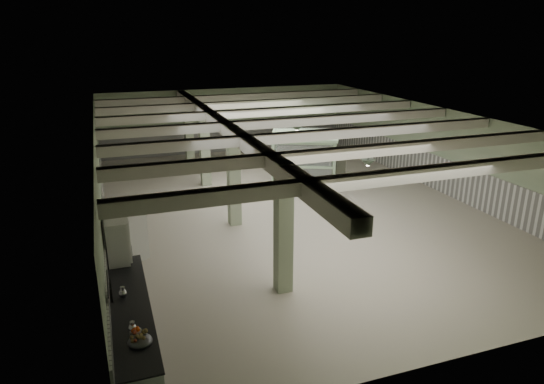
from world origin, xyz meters
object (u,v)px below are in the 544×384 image
object	(u,v)px
prep_counter	(132,322)
guard_booth	(304,150)
filing_cabinet	(339,170)
walkin_cooler	(119,248)

from	to	relation	value
prep_counter	guard_booth	bearing A→B (deg)	49.35
filing_cabinet	prep_counter	bearing A→B (deg)	-122.22
prep_counter	walkin_cooler	world-z (taller)	walkin_cooler
prep_counter	guard_booth	size ratio (longest dim) A/B	1.41
filing_cabinet	guard_booth	bearing A→B (deg)	174.19
prep_counter	filing_cabinet	bearing A→B (deg)	42.69
guard_booth	filing_cabinet	size ratio (longest dim) A/B	2.76
walkin_cooler	filing_cabinet	world-z (taller)	walkin_cooler
walkin_cooler	guard_booth	world-z (taller)	guard_booth
walkin_cooler	filing_cabinet	distance (m)	11.60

